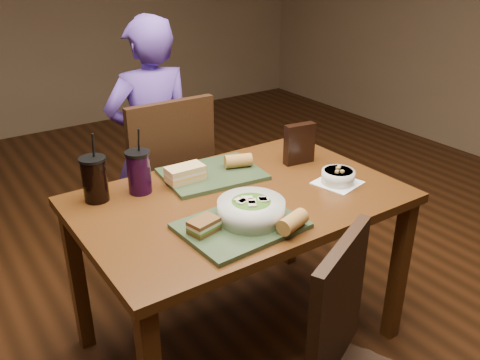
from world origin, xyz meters
name	(u,v)px	position (x,y,z in m)	size (l,w,h in m)	color
ground	(240,338)	(0.00, 0.00, 0.00)	(6.00, 6.00, 0.00)	#381C0B
dining_table	(240,215)	(0.00, 0.00, 0.66)	(1.30, 0.85, 0.75)	#4C290F
chair_far	(165,182)	(-0.03, 0.64, 0.57)	(0.45, 0.45, 1.02)	black
diner	(153,143)	(0.04, 0.91, 0.69)	(0.50, 0.33, 1.37)	#543696
tray_near	(241,226)	(-0.14, -0.22, 0.76)	(0.42, 0.32, 0.02)	#2C3D23
tray_far	(212,174)	(0.01, 0.23, 0.76)	(0.42, 0.32, 0.02)	#2C3D23
salad_bowl	(251,209)	(-0.09, -0.21, 0.81)	(0.25, 0.25, 0.08)	silver
soup_bowl	(338,176)	(0.41, -0.14, 0.78)	(0.21, 0.21, 0.07)	white
sandwich_near	(204,226)	(-0.28, -0.19, 0.79)	(0.12, 0.09, 0.05)	#593819
sandwich_far	(185,173)	(-0.13, 0.22, 0.80)	(0.16, 0.09, 0.06)	tan
baguette_near	(293,222)	(-0.02, -0.35, 0.80)	(0.06, 0.06, 0.12)	#AD7533
baguette_far	(238,161)	(0.14, 0.21, 0.80)	(0.06, 0.06, 0.12)	#AD7533
cup_cola	(95,179)	(-0.49, 0.29, 0.84)	(0.10, 0.10, 0.28)	black
cup_berry	(139,172)	(-0.32, 0.26, 0.84)	(0.10, 0.10, 0.28)	black
chip_bag	(299,144)	(0.42, 0.13, 0.84)	(0.14, 0.04, 0.19)	black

